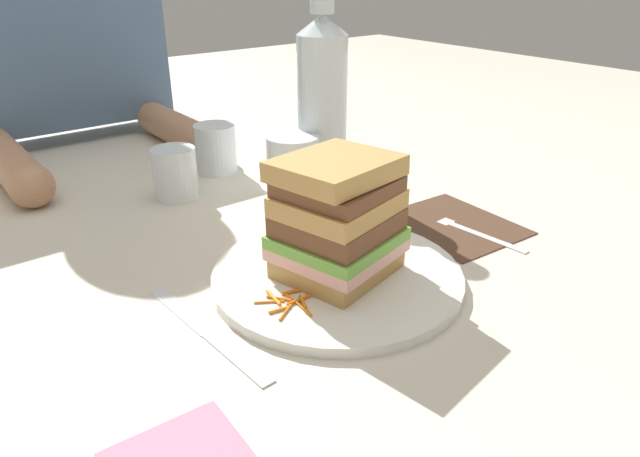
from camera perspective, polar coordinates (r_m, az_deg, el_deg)
The scene contains 28 objects.
ground_plane at distance 0.64m, azimuth 1.20°, elevation -4.52°, with size 3.00×3.00×0.00m, color beige.
main_plate at distance 0.62m, azimuth 1.71°, elevation -4.75°, with size 0.27×0.27×0.01m, color white.
sandwich at distance 0.59m, azimuth 1.75°, elevation 0.98°, with size 0.14×0.13×0.13m.
carrot_shred_0 at distance 0.55m, azimuth -3.38°, elevation -8.21°, with size 0.00×0.00×0.03m, color orange.
carrot_shred_1 at distance 0.57m, azimuth -1.71°, elevation -7.32°, with size 0.00×0.00×0.02m, color orange.
carrot_shred_2 at distance 0.57m, azimuth -4.08°, elevation -6.95°, with size 0.00×0.00×0.03m, color orange.
carrot_shred_3 at distance 0.56m, azimuth -1.61°, elevation -7.99°, with size 0.00×0.00×0.03m, color orange.
carrot_shred_4 at distance 0.57m, azimuth -3.02°, elevation -6.82°, with size 0.00×0.00×0.02m, color orange.
carrot_shred_5 at distance 0.57m, azimuth -2.14°, elevation -7.13°, with size 0.00×0.00×0.03m, color orange.
carrot_shred_6 at distance 0.56m, azimuth -4.02°, elevation -8.05°, with size 0.00×0.00×0.02m, color orange.
carrot_shred_7 at distance 0.58m, azimuth -2.70°, elevation -6.27°, with size 0.00×0.00×0.02m, color orange.
carrot_shred_8 at distance 0.57m, azimuth -5.09°, elevation -7.28°, with size 0.00×0.00×0.03m, color orange.
carrot_shred_9 at distance 0.57m, azimuth -4.64°, elevation -6.85°, with size 0.00×0.00×0.03m, color orange.
carrot_shred_10 at distance 0.68m, azimuth 3.91°, elevation -1.24°, with size 0.00×0.00×0.02m, color orange.
carrot_shred_11 at distance 0.70m, azimuth 5.59°, elevation -0.66°, with size 0.00×0.00×0.02m, color orange.
carrot_shred_12 at distance 0.67m, azimuth 5.95°, elevation -1.77°, with size 0.00×0.00×0.02m, color orange.
carrot_shred_13 at distance 0.67m, azimuth 7.75°, elevation -1.77°, with size 0.00×0.00×0.02m, color orange.
carrot_shred_14 at distance 0.68m, azimuth 5.02°, elevation -1.25°, with size 0.00×0.00×0.02m, color orange.
carrot_shred_15 at distance 0.69m, azimuth 4.22°, elevation -1.13°, with size 0.00×0.00×0.02m, color orange.
carrot_shred_16 at distance 0.69m, azimuth 5.39°, elevation -1.20°, with size 0.00×0.00×0.02m, color orange.
carrot_shred_17 at distance 0.67m, azimuth 5.52°, elevation -1.68°, with size 0.00×0.00×0.03m, color orange.
napkin_dark at distance 0.77m, azimuth 12.88°, elevation 0.50°, with size 0.14×0.16×0.00m, color #4C3323.
fork at distance 0.76m, azimuth 14.26°, elevation 0.18°, with size 0.03×0.17×0.00m.
knife at distance 0.55m, azimuth -10.96°, elevation -10.18°, with size 0.03×0.20×0.00m.
juice_glass at distance 0.83m, azimuth -2.68°, elevation 5.83°, with size 0.08×0.08×0.09m.
water_bottle at distance 0.85m, azimuth 0.21°, elevation 12.57°, with size 0.07×0.07×0.29m.
empty_tumbler_0 at distance 0.95m, azimuth -10.33°, elevation 7.83°, with size 0.07×0.07×0.08m, color silver.
empty_tumbler_1 at distance 0.85m, azimuth -14.20°, elevation 5.34°, with size 0.06×0.06×0.07m, color silver.
Camera 1 is at (-0.35, -0.43, 0.32)m, focal length 32.19 mm.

